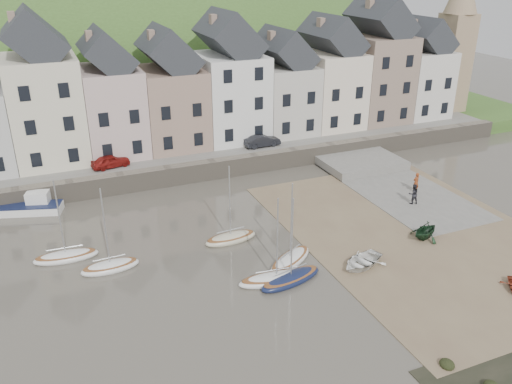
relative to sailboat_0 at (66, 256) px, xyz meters
name	(u,v)px	position (x,y,z in m)	size (l,w,h in m)	color
ground	(289,263)	(14.41, -6.55, -0.26)	(160.00, 160.00, 0.00)	#4B453B
quay_land	(173,129)	(14.41, 25.45, 0.49)	(90.00, 30.00, 1.50)	#3B5A24
quay_street	(201,152)	(14.41, 13.95, 1.29)	(70.00, 7.00, 0.10)	slate
seawall	(212,169)	(14.41, 10.45, 0.64)	(70.00, 1.20, 1.80)	slate
beach	(416,233)	(25.41, -6.55, -0.23)	(18.00, 26.00, 0.06)	brown
slipway	(396,187)	(29.41, 1.45, -0.20)	(8.00, 18.00, 0.12)	slate
hillside	(112,190)	(9.41, 53.45, -18.26)	(134.40, 84.00, 84.00)	#3B5A24
townhouse_terrace	(205,87)	(16.17, 17.45, 7.06)	(61.05, 8.00, 13.93)	silver
church_spire	(457,34)	(48.96, 17.45, 10.79)	(4.00, 4.00, 18.00)	#997F60
sailboat_0	(66,256)	(0.00, 0.00, 0.00)	(4.55, 1.76, 6.32)	white
sailboat_1	(110,266)	(2.69, -2.58, 0.00)	(4.04, 1.66, 6.32)	white
sailboat_2	(231,238)	(11.71, -2.02, 0.00)	(4.21, 1.80, 6.32)	beige
sailboat_3	(290,260)	(14.46, -6.61, 0.00)	(4.63, 3.67, 6.32)	white
sailboat_4	(277,278)	(12.60, -8.36, 0.00)	(5.38, 2.11, 6.32)	white
sailboat_5	(291,278)	(13.46, -8.72, 0.00)	(4.97, 2.52, 6.32)	#131B3C
motorboat_2	(32,206)	(-1.97, 9.10, 0.32)	(5.44, 3.15, 1.70)	white
rowboat_white	(362,261)	(18.84, -8.93, 0.16)	(2.50, 3.51, 0.73)	white
rowboat_green	(425,230)	(25.46, -7.44, 0.49)	(2.26, 2.62, 1.38)	black
person_red	(416,182)	(30.40, -0.07, 0.76)	(0.66, 0.43, 1.80)	brown
person_dark	(413,194)	(28.50, -2.11, 0.76)	(0.88, 0.68, 1.81)	#222227
car_left	(110,161)	(5.26, 12.95, 1.94)	(1.43, 3.56, 1.21)	maroon
car_right	(262,141)	(20.79, 12.95, 1.96)	(1.33, 3.81, 1.26)	black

